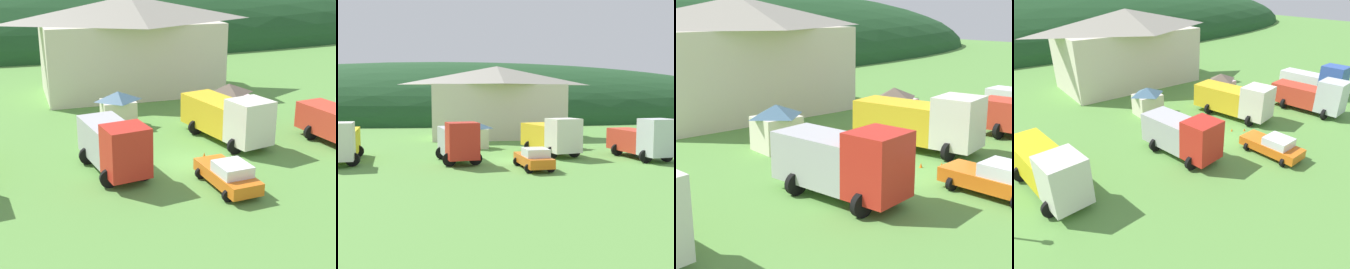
% 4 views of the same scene
% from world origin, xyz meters
% --- Properties ---
extents(ground_plane, '(200.00, 200.00, 0.00)m').
position_xyz_m(ground_plane, '(0.00, 0.00, 0.00)').
color(ground_plane, '#5B9342').
extents(forested_hill_backdrop, '(173.61, 60.00, 26.92)m').
position_xyz_m(forested_hill_backdrop, '(0.00, 67.27, 0.00)').
color(forested_hill_backdrop, '#1E4723').
rests_on(forested_hill_backdrop, ground).
extents(depot_building, '(18.23, 9.67, 9.44)m').
position_xyz_m(depot_building, '(1.51, 19.64, 4.87)').
color(depot_building, beige).
rests_on(depot_building, ground).
extents(play_shed_cream, '(2.76, 2.37, 2.83)m').
position_xyz_m(play_shed_cream, '(-2.18, 8.86, 1.46)').
color(play_shed_cream, beige).
rests_on(play_shed_cream, ground).
extents(play_shed_pink, '(3.14, 2.25, 3.16)m').
position_xyz_m(play_shed_pink, '(6.56, 7.35, 1.63)').
color(play_shed_pink, beige).
rests_on(play_shed_pink, ground).
extents(flatbed_truck_yellow, '(3.68, 8.43, 3.52)m').
position_xyz_m(flatbed_truck_yellow, '(-14.06, 1.31, 1.79)').
color(flatbed_truck_yellow, silver).
rests_on(flatbed_truck_yellow, ground).
extents(crane_truck_red, '(3.81, 6.86, 3.49)m').
position_xyz_m(crane_truck_red, '(-4.42, -0.11, 1.82)').
color(crane_truck_red, red).
rests_on(crane_truck_red, ground).
extents(heavy_rig_striped, '(4.39, 8.23, 3.57)m').
position_xyz_m(heavy_rig_striped, '(4.52, 2.99, 1.83)').
color(heavy_rig_striped, silver).
rests_on(heavy_rig_striped, ground).
extents(tow_truck_silver, '(3.79, 7.51, 3.68)m').
position_xyz_m(tow_truck_silver, '(11.84, -0.88, 1.80)').
color(tow_truck_silver, silver).
rests_on(tow_truck_silver, ground).
extents(service_pickup_orange, '(2.60, 4.97, 1.66)m').
position_xyz_m(service_pickup_orange, '(1.21, -4.32, 0.83)').
color(service_pickup_orange, orange).
rests_on(service_pickup_orange, ground).
extents(traffic_cone_near_pickup, '(0.36, 0.36, 0.55)m').
position_xyz_m(traffic_cone_near_pickup, '(1.79, 0.64, 0.00)').
color(traffic_cone_near_pickup, orange).
rests_on(traffic_cone_near_pickup, ground).
extents(traffic_cone_mid_row, '(0.36, 0.36, 0.50)m').
position_xyz_m(traffic_cone_mid_row, '(2.74, -0.03, 0.00)').
color(traffic_cone_mid_row, orange).
rests_on(traffic_cone_mid_row, ground).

